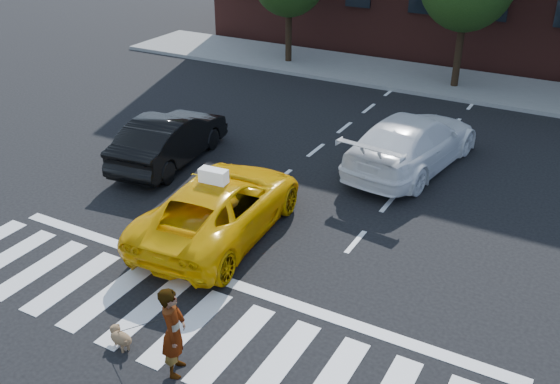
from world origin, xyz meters
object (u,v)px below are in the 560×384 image
at_px(white_suv, 412,142).
at_px(dog, 120,337).
at_px(woman, 174,332).
at_px(black_sedan, 170,139).
at_px(taxi, 220,206).

bearing_deg(white_suv, dog, 86.10).
xyz_separation_m(white_suv, dog, (-2.10, -10.06, -0.58)).
bearing_deg(dog, woman, 21.14).
xyz_separation_m(white_suv, woman, (-0.81, -10.07, 0.07)).
height_order(black_sedan, woman, woman).
bearing_deg(black_sedan, woman, 121.50).
height_order(taxi, white_suv, white_suv).
relative_size(taxi, dog, 8.40).
xyz_separation_m(taxi, woman, (1.93, -4.25, 0.14)).
xyz_separation_m(black_sedan, white_suv, (6.35, 3.10, 0.05)).
bearing_deg(white_suv, woman, 93.29).
distance_m(black_sedan, white_suv, 7.07).
bearing_deg(white_suv, taxi, 72.67).
height_order(taxi, dog, taxi).
bearing_deg(woman, white_suv, -29.43).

